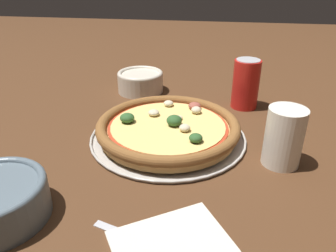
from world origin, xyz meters
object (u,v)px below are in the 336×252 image
fork (161,247)px  beverage_can (246,84)px  pizza (168,127)px  napkin (171,241)px  bowl_near (140,81)px  drinking_cup (284,137)px  pizza_tray (168,137)px

fork → beverage_can: (-0.13, -0.49, 0.06)m
pizza → fork: pizza is taller
fork → napkin: bearing=59.7°
pizza → bowl_near: 0.29m
pizza → drinking_cup: drinking_cup is taller
pizza_tray → fork: size_ratio=1.83×
pizza_tray → bowl_near: bearing=-65.7°
beverage_can → pizza_tray: bearing=49.5°
napkin → fork: (0.01, 0.01, -0.00)m
bowl_near → pizza: bearing=114.3°
drinking_cup → napkin: 0.29m
bowl_near → fork: bowl_near is taller
drinking_cup → beverage_can: beverage_can is taller
pizza_tray → napkin: 0.29m
bowl_near → beverage_can: 0.30m
pizza_tray → bowl_near: bowl_near is taller
napkin → beverage_can: size_ratio=1.50×
pizza_tray → drinking_cup: drinking_cup is taller
pizza → pizza_tray: bearing=81.8°
pizza → napkin: bearing=99.2°
pizza_tray → beverage_can: beverage_can is taller
pizza_tray → drinking_cup: bearing=164.2°
bowl_near → drinking_cup: size_ratio=1.17×
drinking_cup → fork: bearing=51.6°
bowl_near → napkin: bowl_near is taller
pizza_tray → pizza: 0.02m
pizza → napkin: (-0.05, 0.29, -0.02)m
bowl_near → beverage_can: (-0.29, 0.07, 0.03)m
pizza_tray → bowl_near: 0.29m
pizza → bowl_near: bearing=-65.7°
drinking_cup → pizza_tray: bearing=-15.8°
pizza_tray → drinking_cup: size_ratio=2.97×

